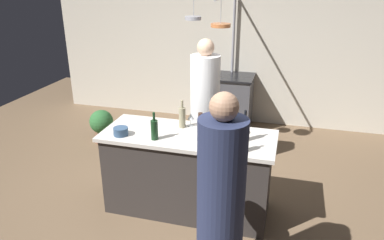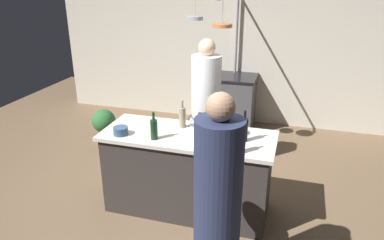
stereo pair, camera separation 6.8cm
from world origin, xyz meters
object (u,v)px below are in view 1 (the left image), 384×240
Objects in this scene: stove_range at (228,101)px; wine_glass_near_right_guest at (211,124)px; pepper_mill at (200,122)px; mixing_bowl_ceramic at (201,139)px; wine_bottle_dark at (245,129)px; wine_bottle_red at (154,129)px; wine_bottle_amber at (241,141)px; mixing_bowl_blue at (121,131)px; bar_stool_right at (227,221)px; wine_bottle_green at (218,135)px; guest_right at (221,208)px; potted_plant at (102,124)px; wine_glass_by_chef at (191,117)px; mixing_bowl_wooden at (238,130)px; wine_bottle_white at (182,117)px; chef at (205,112)px.

stove_range is 6.10× the size of wine_glass_near_right_guest.
pepper_mill is 0.26m from mixing_bowl_ceramic.
wine_bottle_dark reaches higher than stove_range.
wine_bottle_dark is at bearing 13.39° from wine_bottle_red.
pepper_mill is at bearing 37.61° from wine_bottle_red.
mixing_bowl_blue is (-1.24, 0.06, -0.07)m from wine_bottle_amber.
bar_stool_right is 0.82m from mixing_bowl_ceramic.
wine_glass_near_right_guest reaches higher than mixing_bowl_blue.
wine_bottle_green is at bearing -82.38° from stove_range.
guest_right reaches higher than wine_bottle_amber.
wine_bottle_red reaches higher than mixing_bowl_ceramic.
guest_right is 3.29× the size of potted_plant.
guest_right is at bearing -81.05° from stove_range.
guest_right reaches higher than bar_stool_right.
wine_bottle_green is (-0.19, 0.83, 0.22)m from guest_right.
stove_range is at bearing 97.62° from wine_bottle_green.
potted_plant is at bearing 146.24° from wine_bottle_amber.
mixing_bowl_blue is (-0.63, -0.42, -0.06)m from wine_glass_by_chef.
stove_range is at bearing 99.96° from bar_stool_right.
wine_bottle_green is at bearing 103.14° from guest_right.
wine_bottle_white is at bearing 179.85° from mixing_bowl_wooden.
guest_right reaches higher than mixing_bowl_ceramic.
wine_bottle_amber is at bearing -61.87° from chef.
bar_stool_right is 1.31× the size of potted_plant.
wine_glass_by_chef is (-0.26, 0.13, 0.00)m from wine_glass_near_right_guest.
chef reaches higher than wine_bottle_amber.
bar_stool_right is at bearing -19.17° from mixing_bowl_blue.
wine_bottle_white is at bearing -144.79° from wine_glass_by_chef.
mixing_bowl_wooden is at bearing 17.61° from mixing_bowl_blue.
mixing_bowl_wooden reaches higher than stove_range.
chef is 0.93m from mixing_bowl_wooden.
wine_bottle_amber is 1.68× the size of mixing_bowl_ceramic.
mixing_bowl_ceramic is at bearing -73.50° from pepper_mill.
wine_bottle_dark is at bearing 40.60° from wine_bottle_green.
wine_bottle_red is at bearing 135.74° from guest_right.
wine_bottle_green is at bearing -111.04° from mixing_bowl_wooden.
mixing_bowl_wooden is at bearing 102.71° from wine_bottle_amber.
mixing_bowl_wooden is at bearing -6.29° from wine_glass_by_chef.
wine_bottle_green reaches higher than mixing_bowl_blue.
stove_range is at bearing 88.43° from chef.
wine_glass_by_chef is 0.42m from mixing_bowl_ceramic.
wine_bottle_green reaches higher than mixing_bowl_ceramic.
chef is at bearing 124.22° from wine_bottle_dark.
pepper_mill is 0.73× the size of wine_bottle_red.
wine_bottle_dark is 2.19× the size of wine_glass_near_right_guest.
potted_plant is 2.49m from mixing_bowl_ceramic.
wine_glass_by_chef is at bearing 133.29° from wine_bottle_green.
wine_bottle_amber is (0.04, 0.76, 0.22)m from guest_right.
wine_bottle_red is at bearing 176.47° from wine_bottle_amber.
pepper_mill is 0.40m from mixing_bowl_wooden.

